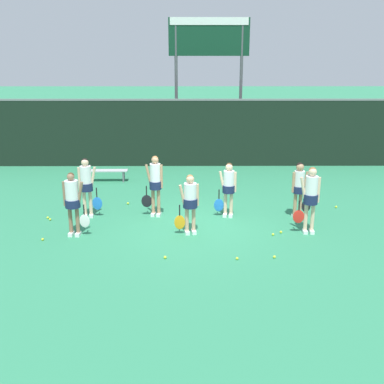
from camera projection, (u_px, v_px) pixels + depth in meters
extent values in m
plane|color=#2D7F56|center=(194.00, 225.00, 12.62)|extent=(140.00, 140.00, 0.00)
cube|color=black|center=(192.00, 134.00, 19.25)|extent=(60.00, 0.06, 2.81)
cube|color=slate|center=(192.00, 100.00, 18.84)|extent=(60.00, 0.08, 0.08)
cylinder|color=#515156|center=(176.00, 90.00, 20.55)|extent=(0.14, 0.14, 6.26)
cylinder|color=#515156|center=(241.00, 90.00, 20.56)|extent=(0.14, 0.14, 6.26)
cube|color=#0F3823|center=(209.00, 37.00, 19.90)|extent=(3.61, 0.12, 1.63)
cube|color=white|center=(209.00, 21.00, 19.65)|extent=(3.46, 0.02, 0.33)
cube|color=#B2B2B7|center=(104.00, 171.00, 17.02)|extent=(1.75, 0.38, 0.04)
cylinder|color=slate|center=(124.00, 175.00, 17.21)|extent=(0.06, 0.06, 0.40)
cylinder|color=slate|center=(123.00, 177.00, 16.97)|extent=(0.06, 0.06, 0.40)
cylinder|color=slate|center=(87.00, 176.00, 17.19)|extent=(0.06, 0.06, 0.40)
cylinder|color=slate|center=(85.00, 177.00, 16.94)|extent=(0.06, 0.06, 0.40)
cylinder|color=#8C664C|center=(78.00, 221.00, 11.74)|extent=(0.10, 0.10, 0.81)
cylinder|color=#8C664C|center=(71.00, 221.00, 11.75)|extent=(0.10, 0.10, 0.81)
cube|color=white|center=(78.00, 234.00, 11.82)|extent=(0.12, 0.25, 0.09)
cube|color=white|center=(71.00, 234.00, 11.83)|extent=(0.12, 0.25, 0.09)
cylinder|color=#192347|center=(73.00, 203.00, 11.61)|extent=(0.39, 0.39, 0.21)
cylinder|color=white|center=(72.00, 193.00, 11.54)|extent=(0.34, 0.34, 0.69)
sphere|color=#8C664C|center=(71.00, 177.00, 11.41)|extent=(0.19, 0.19, 0.19)
sphere|color=#4C331E|center=(71.00, 176.00, 11.43)|extent=(0.18, 0.18, 0.18)
cylinder|color=#8C664C|center=(80.00, 194.00, 11.53)|extent=(0.21, 0.09, 0.65)
cylinder|color=#8C664C|center=(64.00, 194.00, 11.55)|extent=(0.08, 0.08, 0.65)
cylinder|color=black|center=(84.00, 210.00, 11.62)|extent=(0.03, 0.03, 0.26)
ellipsoid|color=silver|center=(85.00, 221.00, 11.71)|extent=(0.26, 0.03, 0.36)
cylinder|color=tan|center=(194.00, 220.00, 11.91)|extent=(0.10, 0.10, 0.76)
cylinder|color=tan|center=(187.00, 220.00, 11.88)|extent=(0.10, 0.10, 0.76)
cube|color=white|center=(194.00, 232.00, 11.97)|extent=(0.15, 0.25, 0.09)
cube|color=white|center=(187.00, 232.00, 11.95)|extent=(0.15, 0.25, 0.09)
cylinder|color=#192347|center=(190.00, 203.00, 11.76)|extent=(0.38, 0.38, 0.24)
cylinder|color=white|center=(190.00, 195.00, 11.70)|extent=(0.33, 0.33, 0.62)
sphere|color=tan|center=(190.00, 179.00, 11.58)|extent=(0.21, 0.21, 0.21)
sphere|color=olive|center=(190.00, 178.00, 11.59)|extent=(0.19, 0.19, 0.19)
cylinder|color=tan|center=(182.00, 196.00, 11.67)|extent=(0.21, 0.11, 0.59)
cylinder|color=tan|center=(198.00, 195.00, 11.73)|extent=(0.08, 0.08, 0.59)
cylinder|color=black|center=(180.00, 210.00, 11.75)|extent=(0.03, 0.03, 0.28)
ellipsoid|color=orange|center=(180.00, 222.00, 11.84)|extent=(0.29, 0.03, 0.39)
cylinder|color=beige|center=(312.00, 218.00, 11.91)|extent=(0.10, 0.10, 0.86)
cylinder|color=beige|center=(306.00, 218.00, 11.92)|extent=(0.10, 0.10, 0.86)
cube|color=white|center=(312.00, 232.00, 11.99)|extent=(0.12, 0.25, 0.09)
cube|color=white|center=(305.00, 231.00, 12.00)|extent=(0.12, 0.25, 0.09)
cylinder|color=#192347|center=(311.00, 199.00, 11.77)|extent=(0.37, 0.37, 0.26)
cylinder|color=white|center=(311.00, 189.00, 11.69)|extent=(0.32, 0.32, 0.71)
sphere|color=beige|center=(313.00, 172.00, 11.56)|extent=(0.22, 0.22, 0.22)
sphere|color=olive|center=(313.00, 171.00, 11.57)|extent=(0.20, 0.20, 0.20)
cylinder|color=beige|center=(303.00, 190.00, 11.71)|extent=(0.22, 0.09, 0.68)
cylinder|color=beige|center=(319.00, 190.00, 11.69)|extent=(0.08, 0.08, 0.68)
cylinder|color=black|center=(299.00, 205.00, 11.81)|extent=(0.03, 0.03, 0.27)
ellipsoid|color=red|center=(299.00, 217.00, 11.90)|extent=(0.30, 0.03, 0.37)
cylinder|color=beige|center=(91.00, 203.00, 13.15)|extent=(0.10, 0.10, 0.84)
cylinder|color=beige|center=(85.00, 203.00, 13.13)|extent=(0.10, 0.10, 0.84)
cube|color=white|center=(91.00, 215.00, 13.23)|extent=(0.14, 0.25, 0.09)
cube|color=white|center=(85.00, 216.00, 13.21)|extent=(0.14, 0.25, 0.09)
cylinder|color=#192347|center=(87.00, 187.00, 13.00)|extent=(0.36, 0.36, 0.23)
cylinder|color=white|center=(86.00, 178.00, 12.92)|extent=(0.32, 0.32, 0.70)
sphere|color=beige|center=(85.00, 163.00, 12.80)|extent=(0.21, 0.21, 0.21)
sphere|color=black|center=(85.00, 162.00, 12.81)|extent=(0.19, 0.19, 0.19)
cylinder|color=beige|center=(93.00, 178.00, 12.96)|extent=(0.22, 0.11, 0.67)
cylinder|color=beige|center=(79.00, 179.00, 12.90)|extent=(0.08, 0.08, 0.66)
cylinder|color=black|center=(97.00, 192.00, 13.07)|extent=(0.03, 0.03, 0.28)
ellipsoid|color=blue|center=(97.00, 203.00, 13.17)|extent=(0.29, 0.03, 0.39)
cylinder|color=tan|center=(159.00, 202.00, 13.23)|extent=(0.10, 0.10, 0.86)
cylinder|color=tan|center=(153.00, 202.00, 13.25)|extent=(0.10, 0.10, 0.86)
cube|color=white|center=(159.00, 215.00, 13.31)|extent=(0.14, 0.25, 0.09)
cube|color=white|center=(153.00, 214.00, 13.33)|extent=(0.14, 0.25, 0.09)
cylinder|color=#192347|center=(156.00, 185.00, 13.10)|extent=(0.35, 0.35, 0.23)
cylinder|color=white|center=(155.00, 176.00, 13.02)|extent=(0.30, 0.30, 0.72)
sphere|color=tan|center=(155.00, 160.00, 12.89)|extent=(0.21, 0.21, 0.21)
sphere|color=olive|center=(155.00, 159.00, 12.90)|extent=(0.19, 0.19, 0.19)
cylinder|color=tan|center=(149.00, 176.00, 13.05)|extent=(0.23, 0.10, 0.69)
cylinder|color=tan|center=(161.00, 176.00, 13.00)|extent=(0.08, 0.08, 0.69)
cylinder|color=black|center=(146.00, 191.00, 13.16)|extent=(0.03, 0.03, 0.27)
ellipsoid|color=black|center=(147.00, 201.00, 13.25)|extent=(0.31, 0.03, 0.38)
cylinder|color=beige|center=(231.00, 204.00, 13.18)|extent=(0.10, 0.10, 0.77)
cylinder|color=beige|center=(225.00, 204.00, 13.21)|extent=(0.10, 0.10, 0.77)
cube|color=white|center=(231.00, 215.00, 13.25)|extent=(0.15, 0.26, 0.09)
cube|color=white|center=(225.00, 215.00, 13.28)|extent=(0.15, 0.26, 0.09)
cylinder|color=#192347|center=(229.00, 189.00, 13.06)|extent=(0.36, 0.36, 0.22)
cylinder|color=white|center=(229.00, 181.00, 13.00)|extent=(0.31, 0.31, 0.62)
sphere|color=beige|center=(229.00, 167.00, 12.88)|extent=(0.21, 0.21, 0.21)
sphere|color=#4C331E|center=(229.00, 166.00, 12.89)|extent=(0.19, 0.19, 0.19)
cylinder|color=beige|center=(222.00, 181.00, 13.04)|extent=(0.21, 0.11, 0.59)
cylinder|color=beige|center=(235.00, 182.00, 12.97)|extent=(0.08, 0.08, 0.59)
cylinder|color=black|center=(219.00, 194.00, 13.14)|extent=(0.03, 0.03, 0.28)
ellipsoid|color=blue|center=(219.00, 205.00, 13.24)|extent=(0.29, 0.03, 0.39)
cylinder|color=tan|center=(300.00, 205.00, 13.12)|extent=(0.10, 0.10, 0.78)
cylinder|color=tan|center=(295.00, 205.00, 13.08)|extent=(0.10, 0.10, 0.78)
cube|color=white|center=(300.00, 216.00, 13.19)|extent=(0.16, 0.26, 0.09)
cube|color=white|center=(295.00, 216.00, 13.15)|extent=(0.16, 0.26, 0.09)
cylinder|color=#192347|center=(299.00, 190.00, 12.97)|extent=(0.34, 0.34, 0.20)
cylinder|color=white|center=(299.00, 181.00, 12.90)|extent=(0.29, 0.29, 0.62)
sphere|color=tan|center=(300.00, 167.00, 12.78)|extent=(0.22, 0.22, 0.22)
sphere|color=black|center=(300.00, 166.00, 12.79)|extent=(0.20, 0.20, 0.20)
cylinder|color=tan|center=(305.00, 182.00, 12.94)|extent=(0.21, 0.12, 0.60)
cylinder|color=tan|center=(293.00, 182.00, 12.87)|extent=(0.08, 0.08, 0.59)
cylinder|color=black|center=(307.00, 195.00, 13.05)|extent=(0.03, 0.03, 0.29)
ellipsoid|color=black|center=(306.00, 206.00, 13.15)|extent=(0.27, 0.03, 0.40)
sphere|color=#CCE033|center=(237.00, 258.00, 10.39)|extent=(0.07, 0.07, 0.07)
sphere|color=#CCE033|center=(48.00, 218.00, 13.08)|extent=(0.07, 0.07, 0.07)
sphere|color=#CCE033|center=(165.00, 257.00, 10.45)|extent=(0.07, 0.07, 0.07)
sphere|color=#CCE033|center=(274.00, 257.00, 10.47)|extent=(0.07, 0.07, 0.07)
sphere|color=#CCE033|center=(273.00, 234.00, 11.83)|extent=(0.07, 0.07, 0.07)
sphere|color=#CCE033|center=(50.00, 219.00, 12.94)|extent=(0.07, 0.07, 0.07)
sphere|color=#CCE033|center=(281.00, 232.00, 11.98)|extent=(0.07, 0.07, 0.07)
sphere|color=#CCE033|center=(336.00, 207.00, 14.04)|extent=(0.07, 0.07, 0.07)
sphere|color=#CCE033|center=(128.00, 203.00, 14.39)|extent=(0.07, 0.07, 0.07)
sphere|color=#CCE033|center=(43.00, 239.00, 11.50)|extent=(0.07, 0.07, 0.07)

